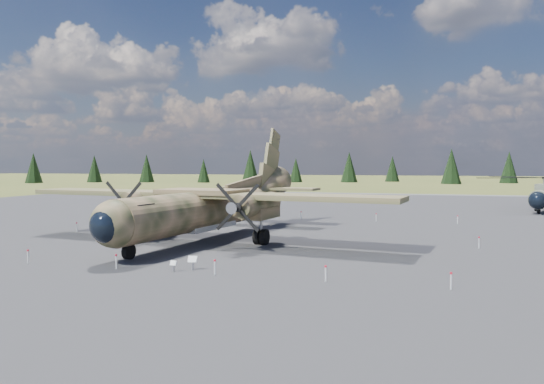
# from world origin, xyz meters

# --- Properties ---
(ground) EXTENTS (500.00, 500.00, 0.00)m
(ground) POSITION_xyz_m (0.00, 0.00, 0.00)
(ground) COLOR brown
(ground) RESTS_ON ground
(apron) EXTENTS (120.00, 120.00, 0.04)m
(apron) POSITION_xyz_m (0.00, 10.00, 0.00)
(apron) COLOR #5C5C61
(apron) RESTS_ON ground
(transport_plane) EXTENTS (30.72, 27.74, 10.10)m
(transport_plane) POSITION_xyz_m (-3.45, -1.24, 2.90)
(transport_plane) COLOR #31381E
(transport_plane) RESTS_ON ground
(info_placard_left) EXTENTS (0.43, 0.25, 0.64)m
(info_placard_left) POSITION_xyz_m (-0.54, -13.30, 0.42)
(info_placard_left) COLOR gray
(info_placard_left) RESTS_ON ground
(info_placard_right) EXTENTS (0.53, 0.24, 0.81)m
(info_placard_right) POSITION_xyz_m (0.30, -12.61, 0.54)
(info_placard_right) COLOR gray
(info_placard_right) RESTS_ON ground
(barrier_fence) EXTENTS (33.12, 29.62, 0.85)m
(barrier_fence) POSITION_xyz_m (-0.46, -0.08, 0.51)
(barrier_fence) COLOR white
(barrier_fence) RESTS_ON ground
(treeline) EXTENTS (290.45, 296.50, 10.99)m
(treeline) POSITION_xyz_m (-1.78, 0.56, 4.71)
(treeline) COLOR black
(treeline) RESTS_ON ground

